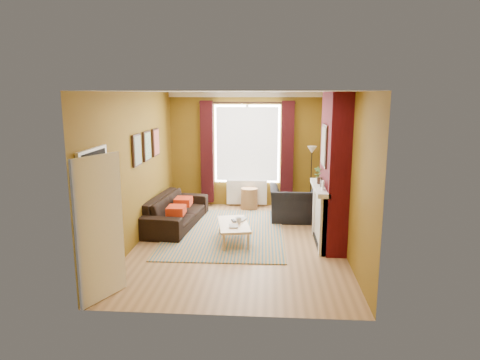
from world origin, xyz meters
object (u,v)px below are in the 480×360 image
at_px(sofa, 176,211).
at_px(wicker_stool, 249,198).
at_px(armchair, 296,204).
at_px(floor_lamp, 312,160).
at_px(coffee_table, 233,225).

bearing_deg(sofa, wicker_stool, -39.62).
bearing_deg(sofa, armchair, -71.52).
bearing_deg(floor_lamp, wicker_stool, 180.00).
bearing_deg(wicker_stool, floor_lamp, 0.00).
bearing_deg(wicker_stool, sofa, -135.55).
xyz_separation_m(sofa, wicker_stool, (1.49, 1.46, -0.07)).
xyz_separation_m(armchair, coffee_table, (-1.27, -1.51, -0.05)).
height_order(coffee_table, floor_lamp, floor_lamp).
bearing_deg(floor_lamp, coffee_table, -124.64).
relative_size(coffee_table, wicker_stool, 2.29).
relative_size(armchair, floor_lamp, 0.75).
xyz_separation_m(coffee_table, floor_lamp, (1.66, 2.40, 0.90)).
distance_m(coffee_table, wicker_stool, 2.41).
distance_m(sofa, armchair, 2.64).
relative_size(sofa, wicker_stool, 4.34).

